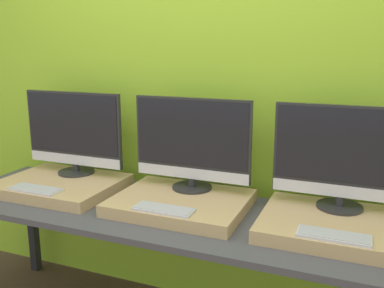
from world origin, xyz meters
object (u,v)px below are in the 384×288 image
keyboard_center (164,209)px  keyboard_right (334,236)px  keyboard_left (35,189)px  monitor_center (192,143)px  monitor_left (74,132)px  monitor_right (343,156)px

keyboard_center → keyboard_right: same height
keyboard_left → monitor_center: monitor_center is taller
keyboard_left → monitor_center: (0.73, 0.33, 0.24)m
monitor_left → keyboard_right: bearing=-12.9°
monitor_left → monitor_right: 1.46m
monitor_right → keyboard_right: size_ratio=2.23×
keyboard_right → keyboard_center: bearing=180.0°
keyboard_left → keyboard_right: same height
keyboard_center → keyboard_right: bearing=0.0°
keyboard_left → keyboard_center: (0.73, 0.00, 0.00)m
keyboard_left → monitor_right: bearing=12.9°
keyboard_left → monitor_center: 0.83m
monitor_left → keyboard_center: size_ratio=2.23×
keyboard_right → monitor_left: bearing=167.1°
monitor_left → monitor_right: bearing=0.0°
monitor_right → keyboard_right: 0.41m
monitor_right → keyboard_center: bearing=-155.3°
keyboard_center → monitor_right: monitor_right is taller
monitor_left → keyboard_center: monitor_left is taller
monitor_center → monitor_left: bearing=180.0°
monitor_center → monitor_right: (0.73, 0.00, 0.00)m
keyboard_center → keyboard_right: 0.73m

